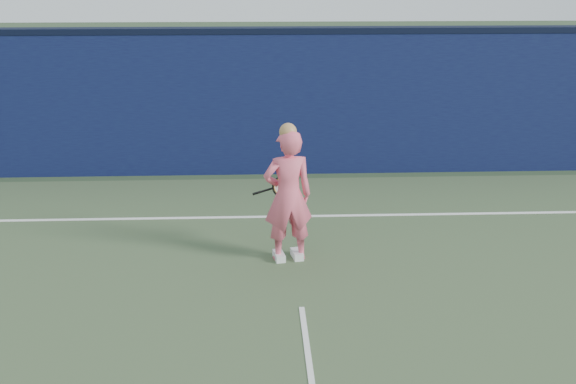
{
  "coord_description": "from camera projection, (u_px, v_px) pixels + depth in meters",
  "views": [
    {
      "loc": [
        -0.47,
        -6.27,
        3.73
      ],
      "look_at": [
        -0.09,
        2.4,
        0.92
      ],
      "focal_mm": 45.0,
      "sensor_mm": 36.0,
      "label": 1
    }
  ],
  "objects": [
    {
      "name": "ground",
      "position": [
        308.0,
        355.0,
        7.13
      ],
      "size": [
        80.0,
        80.0,
        0.0
      ],
      "primitive_type": "plane",
      "color": "#2C3B24",
      "rests_on": "ground"
    },
    {
      "name": "wall_cap",
      "position": [
        283.0,
        30.0,
        12.52
      ],
      "size": [
        24.0,
        0.42,
        0.1
      ],
      "primitive_type": "cube",
      "color": "black",
      "rests_on": "backstop_wall"
    },
    {
      "name": "court_lines",
      "position": [
        310.0,
        372.0,
        6.81
      ],
      "size": [
        11.0,
        12.04,
        0.01
      ],
      "color": "white",
      "rests_on": "court_surface"
    },
    {
      "name": "player",
      "position": [
        288.0,
        195.0,
        9.14
      ],
      "size": [
        0.69,
        0.52,
        1.81
      ],
      "rotation": [
        0.0,
        0.0,
        3.32
      ],
      "color": "#EE5C76",
      "rests_on": "ground"
    },
    {
      "name": "racket",
      "position": [
        280.0,
        187.0,
        9.53
      ],
      "size": [
        0.54,
        0.14,
        0.29
      ],
      "rotation": [
        0.0,
        0.0,
        -0.03
      ],
      "color": "black",
      "rests_on": "ground"
    },
    {
      "name": "backstop_wall",
      "position": [
        283.0,
        104.0,
        12.92
      ],
      "size": [
        24.0,
        0.4,
        2.5
      ],
      "primitive_type": "cube",
      "color": "#0D103A",
      "rests_on": "ground"
    }
  ]
}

